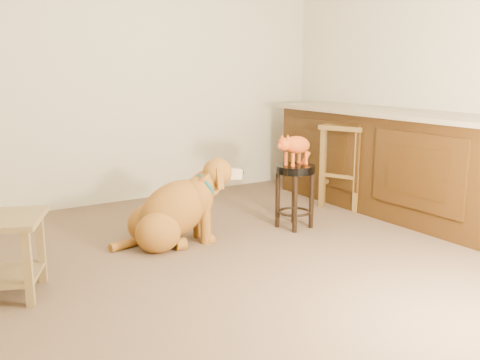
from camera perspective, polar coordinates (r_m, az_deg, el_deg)
floor at (r=3.78m, az=-1.43°, el=-8.51°), size 4.50×4.00×0.01m
room_shell at (r=3.56m, az=-1.57°, el=17.66°), size 4.54×4.04×2.62m
cabinet_run at (r=5.11m, az=15.77°, el=1.58°), size 0.70×2.56×0.94m
padded_stool at (r=4.44m, az=5.87°, el=-0.37°), size 0.32×0.32×0.53m
wood_stool at (r=5.21m, az=11.34°, el=1.70°), size 0.56×0.56×0.79m
side_table at (r=3.41m, az=-24.09°, el=-6.26°), size 0.61×0.61×0.48m
golden_retriever at (r=4.07m, az=-6.91°, el=-3.34°), size 1.06×0.57×0.68m
tabby_kitten at (r=4.38m, az=5.85°, el=3.63°), size 0.46×0.22×0.30m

